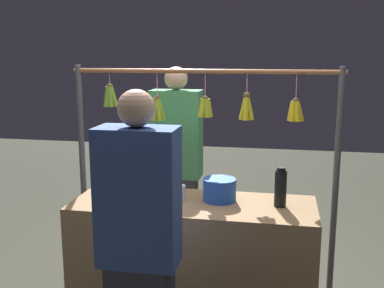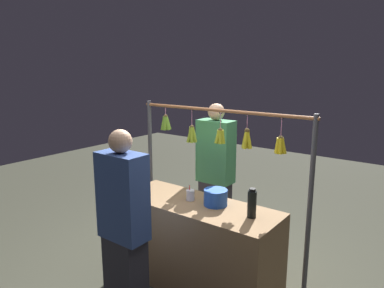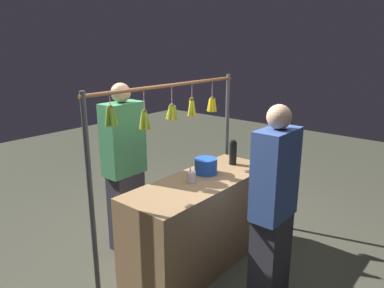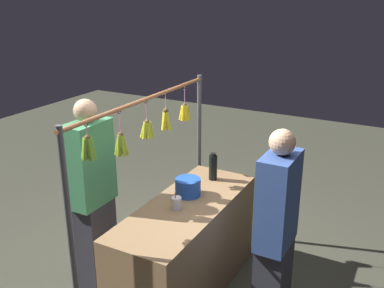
{
  "view_description": "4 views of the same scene",
  "coord_description": "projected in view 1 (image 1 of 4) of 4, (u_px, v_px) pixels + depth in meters",
  "views": [
    {
      "loc": [
        -0.55,
        2.87,
        1.82
      ],
      "look_at": [
        0.01,
        0.0,
        1.25
      ],
      "focal_mm": 43.23,
      "sensor_mm": 36.0,
      "label": 1
    },
    {
      "loc": [
        -1.91,
        2.59,
        2.12
      ],
      "look_at": [
        0.06,
        0.0,
        1.42
      ],
      "focal_mm": 33.84,
      "sensor_mm": 36.0,
      "label": 2
    },
    {
      "loc": [
        2.46,
        1.96,
        2.08
      ],
      "look_at": [
        0.13,
        0.0,
        1.22
      ],
      "focal_mm": 33.9,
      "sensor_mm": 36.0,
      "label": 3
    },
    {
      "loc": [
        2.84,
        1.59,
        2.54
      ],
      "look_at": [
        -0.11,
        0.0,
        1.35
      ],
      "focal_mm": 41.21,
      "sensor_mm": 36.0,
      "label": 4
    }
  ],
  "objects": [
    {
      "name": "market_counter",
      "position": [
        193.0,
        262.0,
        3.14
      ],
      "size": [
        1.6,
        0.6,
        0.85
      ],
      "primitive_type": "cube",
      "color": "olive",
      "rests_on": "ground"
    },
    {
      "name": "display_rack",
      "position": [
        202.0,
        138.0,
        3.35
      ],
      "size": [
        1.95,
        0.11,
        1.74
      ],
      "color": "#4C4C51",
      "rests_on": "ground"
    },
    {
      "name": "customer_person",
      "position": [
        140.0,
        257.0,
        2.31
      ],
      "size": [
        0.39,
        0.21,
        1.66
      ],
      "color": "#2D2D38",
      "rests_on": "ground"
    },
    {
      "name": "vendor_person",
      "position": [
        177.0,
        172.0,
        3.83
      ],
      "size": [
        0.41,
        0.22,
        1.72
      ],
      "color": "#2D2D38",
      "rests_on": "ground"
    },
    {
      "name": "drink_cup",
      "position": [
        180.0,
        193.0,
        3.1
      ],
      "size": [
        0.08,
        0.08,
        0.15
      ],
      "color": "silver",
      "rests_on": "market_counter"
    },
    {
      "name": "water_bottle",
      "position": [
        281.0,
        188.0,
        2.96
      ],
      "size": [
        0.08,
        0.08,
        0.26
      ],
      "color": "black",
      "rests_on": "market_counter"
    },
    {
      "name": "blue_bucket",
      "position": [
        220.0,
        190.0,
        3.08
      ],
      "size": [
        0.22,
        0.22,
        0.15
      ],
      "primitive_type": "cylinder",
      "color": "blue",
      "rests_on": "market_counter"
    }
  ]
}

